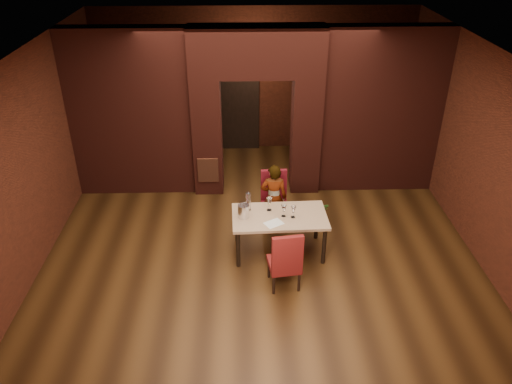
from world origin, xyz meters
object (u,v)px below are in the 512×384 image
person_seated (274,198)px  wine_glass_b (284,211)px  chair_far (275,201)px  wine_glass_a (269,204)px  potted_plant (319,210)px  dining_table (279,234)px  chair_near (284,257)px  water_bottle (248,201)px  wine_glass_c (293,212)px  wine_bucket (244,211)px

person_seated → wine_glass_b: person_seated is taller
chair_far → wine_glass_b: chair_far is taller
chair_far → wine_glass_a: 0.73m
wine_glass_a → potted_plant: (0.95, 0.79, -0.63)m
dining_table → chair_near: (0.02, -0.82, 0.15)m
dining_table → person_seated: bearing=92.4°
person_seated → water_bottle: size_ratio=3.81×
wine_glass_a → wine_glass_c: 0.43m
chair_far → wine_glass_c: (0.23, -0.86, 0.31)m
chair_far → wine_glass_a: bearing=-104.7°
chair_far → wine_glass_c: bearing=-77.7°
water_bottle → chair_far: bearing=52.6°
wine_glass_a → person_seated: bearing=78.8°
person_seated → wine_glass_a: size_ratio=5.45×
dining_table → chair_far: (-0.02, 0.81, 0.15)m
chair_near → potted_plant: bearing=-121.3°
wine_glass_c → wine_bucket: wine_bucket is taller
wine_glass_b → wine_bucket: 0.63m
chair_far → wine_glass_b: size_ratio=4.89×
chair_far → wine_glass_b: bearing=-87.0°
wine_glass_b → wine_glass_c: 0.15m
chair_near → wine_glass_b: 0.86m
chair_near → wine_glass_c: size_ratio=4.84×
chair_far → chair_near: chair_far is taller
dining_table → chair_far: size_ratio=1.50×
wine_glass_b → water_bottle: 0.60m
potted_plant → wine_bucket: bearing=-144.2°
chair_far → chair_near: (0.04, -1.63, -0.01)m
chair_far → water_bottle: water_bottle is taller
chair_far → water_bottle: size_ratio=3.06×
wine_glass_a → chair_near: bearing=-79.9°
chair_near → wine_glass_a: bearing=-87.7°
wine_glass_a → wine_glass_b: bearing=-40.6°
chair_far → water_bottle: 0.86m
wine_glass_a → wine_bucket: 0.46m
wine_glass_c → dining_table: bearing=164.5°
wine_glass_c → water_bottle: 0.75m
dining_table → wine_glass_a: size_ratio=6.57×
person_seated → water_bottle: person_seated is taller
chair_near → wine_bucket: bearing=-61.1°
person_seated → dining_table: bearing=96.7°
chair_far → potted_plant: bearing=7.4°
wine_glass_b → wine_glass_c: same height
wine_glass_b → water_bottle: size_ratio=0.63×
person_seated → wine_glass_a: bearing=81.2°
potted_plant → person_seated: bearing=-163.2°
chair_far → wine_bucket: chair_far is taller
dining_table → wine_glass_b: (0.06, -0.02, 0.46)m
person_seated → potted_plant: bearing=-160.8°
chair_near → water_bottle: bearing=-70.9°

